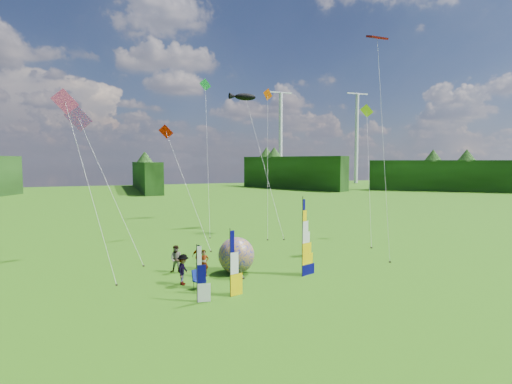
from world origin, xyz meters
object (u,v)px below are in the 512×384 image
object	(u,v)px
feather_banner_main	(302,238)
side_banner_left	(230,264)
camp_chair	(199,280)
spectator_a	(204,263)
side_banner_far	(197,274)
kite_whale	(262,153)
bol_inflatable	(236,255)
spectator_b	(177,259)
spectator_c	(183,269)
spectator_d	(199,256)

from	to	relation	value
feather_banner_main	side_banner_left	bearing A→B (deg)	179.49
side_banner_left	camp_chair	bearing A→B (deg)	108.41
feather_banner_main	spectator_a	xyz separation A→B (m)	(-5.92, 2.33, -1.65)
side_banner_far	spectator_a	world-z (taller)	side_banner_far
kite_whale	bol_inflatable	bearing A→B (deg)	-99.30
feather_banner_main	side_banner_far	distance (m)	7.78
feather_banner_main	side_banner_far	bearing A→B (deg)	176.06
spectator_b	camp_chair	distance (m)	4.02
side_banner_left	camp_chair	world-z (taller)	side_banner_left
side_banner_left	kite_whale	xyz separation A→B (m)	(9.66, 19.49, 6.53)
side_banner_left	spectator_c	xyz separation A→B (m)	(-2.01, 3.10, -0.91)
spectator_c	camp_chair	distance (m)	1.42
bol_inflatable	kite_whale	world-z (taller)	kite_whale
spectator_c	camp_chair	size ratio (longest dim) A/B	1.65
spectator_d	camp_chair	distance (m)	4.68
bol_inflatable	spectator_c	distance (m)	4.01
spectator_a	camp_chair	distance (m)	2.60
bol_inflatable	spectator_c	world-z (taller)	bol_inflatable
spectator_d	feather_banner_main	bearing A→B (deg)	176.64
spectator_b	spectator_c	size ratio (longest dim) A/B	0.99
side_banner_left	side_banner_far	size ratio (longest dim) A/B	1.22
feather_banner_main	bol_inflatable	xyz separation A→B (m)	(-3.71, 2.33, -1.31)
bol_inflatable	spectator_a	distance (m)	2.23
kite_whale	camp_chair	bearing A→B (deg)	-103.73
spectator_b	spectator_c	world-z (taller)	spectator_c
spectator_a	spectator_d	bearing A→B (deg)	81.61
feather_banner_main	kite_whale	world-z (taller)	kite_whale
spectator_d	bol_inflatable	bearing A→B (deg)	168.50
bol_inflatable	spectator_b	bearing A→B (deg)	157.72
camp_chair	kite_whale	xyz separation A→B (m)	(10.96, 17.56, 7.81)
feather_banner_main	side_banner_left	world-z (taller)	feather_banner_main
spectator_a	spectator_c	world-z (taller)	spectator_c
spectator_d	kite_whale	bearing A→B (deg)	-93.26
feather_banner_main	side_banner_left	size ratio (longest dim) A/B	1.37
side_banner_left	side_banner_far	xyz separation A→B (m)	(-1.89, -0.21, -0.33)
side_banner_far	bol_inflatable	xyz separation A→B (m)	(3.67, 4.57, -0.31)
side_banner_left	camp_chair	size ratio (longest dim) A/B	3.25
spectator_b	spectator_d	xyz separation A→B (m)	(1.64, 0.61, -0.11)
spectator_d	side_banner_left	bearing A→B (deg)	126.86
feather_banner_main	spectator_c	xyz separation A→B (m)	(-7.50, 1.06, -1.58)
spectator_b	kite_whale	xyz separation A→B (m)	(11.61, 13.60, 7.45)
bol_inflatable	camp_chair	world-z (taller)	bol_inflatable
side_banner_far	spectator_a	xyz separation A→B (m)	(1.47, 4.58, -0.64)
bol_inflatable	feather_banner_main	bearing A→B (deg)	-32.06
bol_inflatable	camp_chair	distance (m)	3.97
feather_banner_main	spectator_b	distance (m)	8.52
side_banner_far	spectator_c	distance (m)	3.36
spectator_d	kite_whale	world-z (taller)	kite_whale
spectator_a	kite_whale	size ratio (longest dim) A/B	0.10
spectator_c	feather_banner_main	bearing A→B (deg)	-70.49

